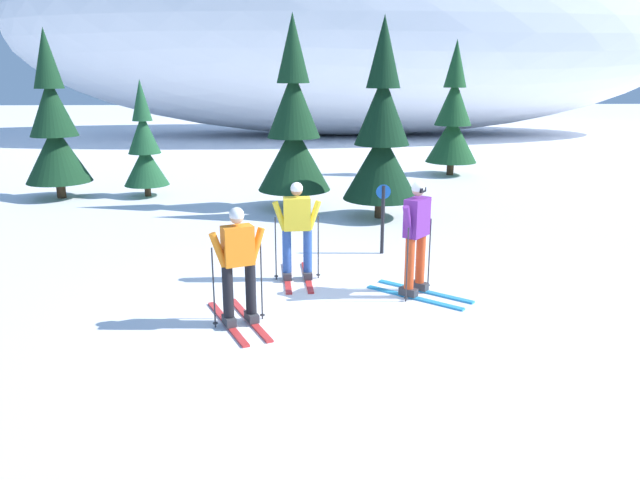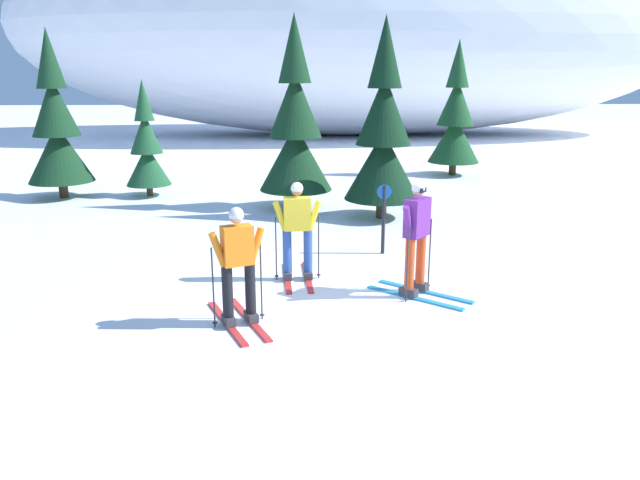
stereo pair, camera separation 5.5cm
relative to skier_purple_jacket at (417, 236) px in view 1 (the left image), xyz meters
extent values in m
plane|color=white|center=(-1.35, -0.23, -0.97)|extent=(120.00, 120.00, 0.00)
cube|color=#2893CC|center=(0.19, 0.08, -0.96)|extent=(1.36, 1.16, 0.03)
cube|color=#2893CC|center=(-0.04, -0.20, -0.96)|extent=(1.36, 1.16, 0.03)
cube|color=#38383D|center=(0.11, 0.14, -0.88)|extent=(0.30, 0.29, 0.12)
cube|color=#38383D|center=(-0.12, -0.13, -0.88)|extent=(0.30, 0.29, 0.12)
cylinder|color=#DB471E|center=(0.11, 0.14, -0.42)|extent=(0.15, 0.15, 0.82)
cylinder|color=#DB471E|center=(-0.12, -0.13, -0.42)|extent=(0.15, 0.15, 0.82)
cube|color=#6B2889|center=(-0.01, 0.00, 0.29)|extent=(0.47, 0.50, 0.60)
cylinder|color=#6B2889|center=(0.17, 0.22, 0.25)|extent=(0.25, 0.28, 0.58)
cylinder|color=#6B2889|center=(-0.18, -0.21, 0.25)|extent=(0.25, 0.28, 0.58)
sphere|color=tan|center=(-0.01, 0.00, 0.72)|extent=(0.19, 0.19, 0.19)
sphere|color=white|center=(-0.01, 0.00, 0.75)|extent=(0.21, 0.21, 0.21)
cube|color=black|center=(0.06, -0.05, 0.73)|extent=(0.12, 0.14, 0.07)
cylinder|color=#2D2D33|center=(0.27, 0.25, -0.38)|extent=(0.02, 0.02, 1.18)
cylinder|color=#2D2D33|center=(0.27, 0.25, -0.91)|extent=(0.07, 0.07, 0.01)
cylinder|color=#2D2D33|center=(-0.19, -0.32, -0.38)|extent=(0.02, 0.02, 1.18)
cylinder|color=#2D2D33|center=(-0.19, -0.32, -0.91)|extent=(0.07, 0.07, 0.01)
cube|color=red|center=(-2.05, 0.86, -0.96)|extent=(0.18, 1.62, 0.03)
cube|color=red|center=(-1.69, 0.88, -0.96)|extent=(0.18, 1.62, 0.03)
cube|color=#38383D|center=(-2.04, 0.76, -0.88)|extent=(0.15, 0.29, 0.12)
cube|color=#38383D|center=(-1.69, 0.78, -0.88)|extent=(0.15, 0.29, 0.12)
cylinder|color=#2D519E|center=(-2.04, 0.76, -0.45)|extent=(0.15, 0.15, 0.74)
cylinder|color=#2D519E|center=(-1.69, 0.78, -0.45)|extent=(0.15, 0.15, 0.74)
cube|color=yellow|center=(-1.86, 0.77, 0.19)|extent=(0.46, 0.26, 0.55)
cylinder|color=yellow|center=(-2.14, 0.76, 0.12)|extent=(0.28, 0.11, 0.58)
cylinder|color=yellow|center=(-1.59, 0.79, 0.12)|extent=(0.28, 0.11, 0.58)
sphere|color=#A37556|center=(-1.86, 0.77, 0.59)|extent=(0.19, 0.19, 0.19)
sphere|color=white|center=(-1.86, 0.77, 0.62)|extent=(0.21, 0.21, 0.21)
cube|color=black|center=(-1.87, 0.85, 0.60)|extent=(0.15, 0.04, 0.07)
cylinder|color=#2D2D33|center=(-2.23, 0.81, -0.42)|extent=(0.02, 0.02, 1.10)
cylinder|color=#2D2D33|center=(-2.23, 0.81, -0.91)|extent=(0.07, 0.07, 0.01)
cylinder|color=#2D2D33|center=(-1.51, 0.85, -0.42)|extent=(0.02, 0.02, 1.10)
cylinder|color=#2D2D33|center=(-1.51, 0.85, -0.91)|extent=(0.07, 0.07, 0.01)
cube|color=red|center=(-2.87, -1.08, -0.96)|extent=(0.75, 1.61, 0.03)
cube|color=red|center=(-2.57, -0.95, -0.96)|extent=(0.75, 1.61, 0.03)
cube|color=#38383D|center=(-2.84, -1.17, -0.88)|extent=(0.24, 0.31, 0.12)
cube|color=#38383D|center=(-2.53, -1.04, -0.88)|extent=(0.24, 0.31, 0.12)
cylinder|color=black|center=(-2.84, -1.17, -0.45)|extent=(0.15, 0.15, 0.74)
cylinder|color=black|center=(-2.53, -1.04, -0.45)|extent=(0.15, 0.15, 0.74)
cube|color=orange|center=(-2.68, -1.10, 0.19)|extent=(0.48, 0.38, 0.55)
cylinder|color=orange|center=(-2.92, -1.20, 0.12)|extent=(0.29, 0.20, 0.58)
cylinder|color=orange|center=(-2.45, -1.00, 0.12)|extent=(0.29, 0.20, 0.58)
sphere|color=tan|center=(-2.68, -1.10, 0.59)|extent=(0.19, 0.19, 0.19)
sphere|color=white|center=(-2.68, -1.10, 0.62)|extent=(0.21, 0.21, 0.21)
cube|color=black|center=(-2.71, -1.03, 0.60)|extent=(0.15, 0.09, 0.07)
cylinder|color=#2D2D33|center=(-3.03, -1.18, -0.40)|extent=(0.02, 0.02, 1.16)
cylinder|color=#2D2D33|center=(-3.03, -1.18, -0.91)|extent=(0.07, 0.07, 0.01)
cylinder|color=#2D2D33|center=(-2.39, -0.91, -0.40)|extent=(0.02, 0.02, 1.16)
cylinder|color=#2D2D33|center=(-2.39, -0.91, -0.91)|extent=(0.07, 0.07, 0.01)
cylinder|color=#47301E|center=(-8.50, 8.14, -0.66)|extent=(0.25, 0.25, 0.62)
cone|color=#14381E|center=(-8.50, 8.14, 0.29)|extent=(1.78, 1.78, 1.60)
cone|color=#14381E|center=(-8.50, 8.14, 1.56)|extent=(1.28, 1.28, 1.60)
cone|color=#14381E|center=(-8.50, 8.14, 2.84)|extent=(0.78, 0.78, 1.60)
cylinder|color=#47301E|center=(-6.11, 8.28, -0.75)|extent=(0.18, 0.18, 0.44)
cone|color=#1E512D|center=(-6.11, 8.28, -0.08)|extent=(1.26, 1.26, 1.13)
cone|color=#1E512D|center=(-6.11, 8.28, 0.83)|extent=(0.91, 0.91, 1.13)
cone|color=#1E512D|center=(-6.11, 8.28, 1.73)|extent=(0.56, 0.56, 1.13)
cylinder|color=#47301E|center=(-1.90, 6.54, -0.65)|extent=(0.26, 0.26, 0.66)
cone|color=#14381E|center=(-1.90, 6.54, 0.36)|extent=(1.88, 1.88, 1.68)
cone|color=#14381E|center=(-1.90, 6.54, 1.70)|extent=(1.35, 1.35, 1.68)
cone|color=#14381E|center=(-1.90, 6.54, 3.05)|extent=(0.83, 0.83, 1.68)
cylinder|color=#47301E|center=(0.19, 5.34, -0.65)|extent=(0.25, 0.25, 0.64)
cone|color=black|center=(0.19, 5.34, 0.32)|extent=(1.82, 1.82, 1.63)
cone|color=black|center=(0.19, 5.34, 1.62)|extent=(1.31, 1.31, 1.63)
cone|color=black|center=(0.19, 5.34, 2.93)|extent=(0.80, 0.80, 1.63)
cylinder|color=#47301E|center=(3.52, 11.64, -0.67)|extent=(0.24, 0.24, 0.61)
cone|color=#194723|center=(3.52, 11.64, 0.26)|extent=(1.74, 1.74, 1.56)
cone|color=#194723|center=(3.52, 11.64, 1.51)|extent=(1.25, 1.25, 1.56)
cone|color=#194723|center=(3.52, 11.64, 2.76)|extent=(0.77, 0.77, 1.56)
ellipsoid|color=white|center=(1.81, 26.12, 5.06)|extent=(38.60, 14.60, 12.06)
cylinder|color=black|center=(-0.19, 2.29, -0.30)|extent=(0.07, 0.07, 1.35)
cylinder|color=blue|center=(-0.19, 2.29, 0.26)|extent=(0.28, 0.02, 0.28)
camera|label=1|loc=(-1.91, -9.07, 2.46)|focal=34.04mm
camera|label=2|loc=(-1.86, -9.07, 2.46)|focal=34.04mm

